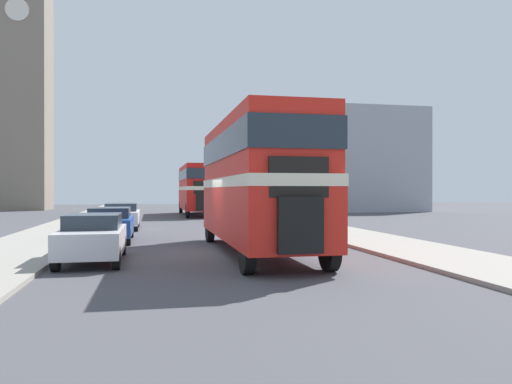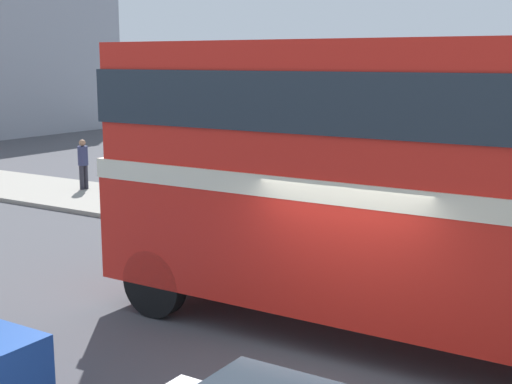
# 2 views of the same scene
# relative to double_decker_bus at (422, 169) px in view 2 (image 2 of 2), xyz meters

# --- Properties ---
(ground_plane) EXTENTS (120.00, 120.00, 0.00)m
(ground_plane) POSITION_rel_double_decker_bus_xyz_m (-1.25, 0.64, -2.63)
(ground_plane) COLOR #47474C
(sidewalk_right) EXTENTS (3.50, 120.00, 0.12)m
(sidewalk_right) POSITION_rel_double_decker_bus_xyz_m (5.50, 0.64, -2.57)
(sidewalk_right) COLOR gray
(sidewalk_right) RESTS_ON ground_plane
(double_decker_bus) EXTENTS (2.52, 10.27, 4.41)m
(double_decker_bus) POSITION_rel_double_decker_bus_xyz_m (0.00, 0.00, 0.00)
(double_decker_bus) COLOR red
(double_decker_bus) RESTS_ON ground_plane
(pedestrian_walking) EXTENTS (0.32, 0.32, 1.56)m
(pedestrian_walking) POSITION_rel_double_decker_bus_xyz_m (6.11, 13.04, -1.62)
(pedestrian_walking) COLOR #282833
(pedestrian_walking) RESTS_ON sidewalk_right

